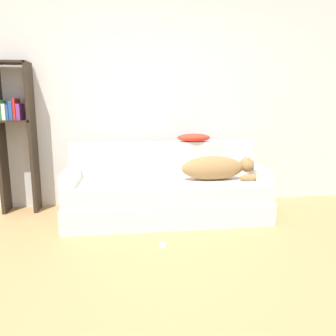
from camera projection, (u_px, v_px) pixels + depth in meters
ground_plane at (178, 299)px, 2.13m from camera, size 20.00×20.00×0.00m
wall_back at (150, 97)px, 4.06m from camera, size 7.25×0.06×2.70m
couch at (167, 200)px, 3.62m from camera, size 2.19×0.80×0.44m
couch_backrest at (163, 158)px, 3.87m from camera, size 2.15×0.15×0.38m
couch_arm_left at (71, 177)px, 3.43m from camera, size 0.15×0.61×0.12m
couch_arm_right at (256, 172)px, 3.69m from camera, size 0.15×0.61×0.12m
dog at (216, 168)px, 3.57m from camera, size 0.81×0.28×0.26m
laptop at (159, 181)px, 3.48m from camera, size 0.37×0.32×0.02m
throw_pillow at (194, 138)px, 3.87m from camera, size 0.39×0.22×0.10m
bookshelf at (16, 129)px, 3.75m from camera, size 0.39×0.26×1.72m
power_adapter at (163, 245)px, 2.91m from camera, size 0.06×0.06×0.04m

